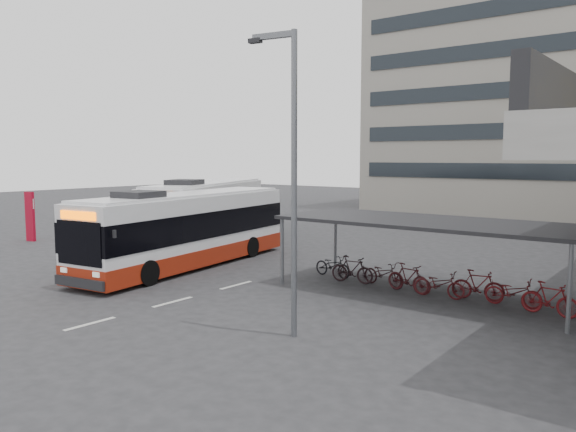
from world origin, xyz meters
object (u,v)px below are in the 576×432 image
Objects in this scene: bus_main at (188,230)px; pedestrian at (83,252)px; bus_teal at (208,211)px; lamp_post at (291,165)px.

bus_main is 4.33m from pedestrian.
bus_main is at bearing -26.22° from pedestrian.
bus_teal reaches higher than pedestrian.
pedestrian is (1.93, -9.02, -0.86)m from bus_teal.
lamp_post is (13.88, -10.61, 2.81)m from bus_teal.
bus_main is 1.49× the size of lamp_post.
pedestrian is at bearing -100.90° from bus_teal.
pedestrian is at bearing -138.52° from bus_main.
bus_teal is at bearing 132.42° from lamp_post.
lamp_post is (9.18, -4.83, 2.88)m from bus_main.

